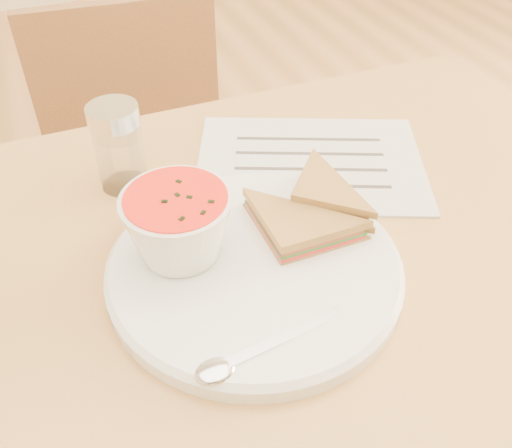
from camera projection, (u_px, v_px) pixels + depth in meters
name	position (u px, v px, depth m)	size (l,w,h in m)	color
dining_table	(256.00, 443.00, 0.85)	(1.00, 0.70, 0.75)	#A25D32
chair_far	(156.00, 229.00, 1.16)	(0.36, 0.36, 0.81)	brown
plate	(254.00, 269.00, 0.59)	(0.30, 0.30, 0.02)	white
soup_bowl	(179.00, 228.00, 0.57)	(0.11, 0.11, 0.08)	white
sandwich_half_a	(281.00, 259.00, 0.57)	(0.10, 0.10, 0.03)	#AF893D
sandwich_half_b	(290.00, 205.00, 0.61)	(0.09, 0.09, 0.03)	#AF893D
spoon	(269.00, 345.00, 0.50)	(0.18, 0.04, 0.01)	silver
paper_menu	(310.00, 162.00, 0.74)	(0.29, 0.21, 0.00)	silver
condiment_shaker	(119.00, 147.00, 0.67)	(0.06, 0.06, 0.11)	silver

